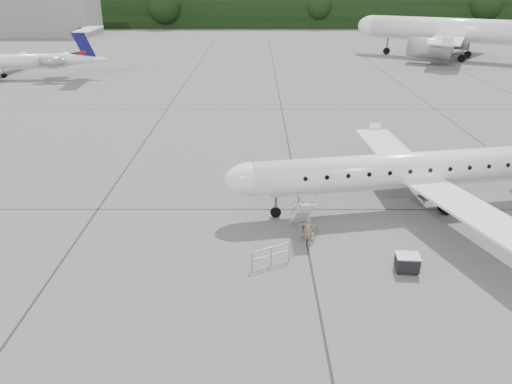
# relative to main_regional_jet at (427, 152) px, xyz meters

# --- Properties ---
(ground) EXTENTS (320.00, 320.00, 0.00)m
(ground) POSITION_rel_main_regional_jet_xyz_m (-2.34, -4.53, -3.63)
(ground) COLOR #62625F
(ground) RESTS_ON ground
(treeline) EXTENTS (260.00, 4.00, 8.00)m
(treeline) POSITION_rel_main_regional_jet_xyz_m (-2.34, 125.47, 0.37)
(treeline) COLOR black
(treeline) RESTS_ON ground
(terminal_building) EXTENTS (40.00, 14.00, 10.00)m
(terminal_building) POSITION_rel_main_regional_jet_xyz_m (-72.34, 105.47, 1.37)
(terminal_building) COLOR gray
(terminal_building) RESTS_ON ground
(main_regional_jet) EXTENTS (31.53, 25.15, 7.27)m
(main_regional_jet) POSITION_rel_main_regional_jet_xyz_m (0.00, 0.00, 0.00)
(main_regional_jet) COLOR white
(main_regional_jet) RESTS_ON ground
(airstair) EXTENTS (1.26, 2.46, 2.28)m
(airstair) POSITION_rel_main_regional_jet_xyz_m (-7.91, -3.71, -2.49)
(airstair) COLOR white
(airstair) RESTS_ON ground
(passenger) EXTENTS (0.57, 0.38, 1.53)m
(passenger) POSITION_rel_main_regional_jet_xyz_m (-7.68, -5.02, -2.87)
(passenger) COLOR #8A6E4B
(passenger) RESTS_ON ground
(safety_railing) EXTENTS (1.98, 1.11, 1.00)m
(safety_railing) POSITION_rel_main_regional_jet_xyz_m (-9.80, -7.29, -3.13)
(safety_railing) COLOR gray
(safety_railing) RESTS_ON ground
(baggage_cart) EXTENTS (1.18, 0.99, 0.97)m
(baggage_cart) POSITION_rel_main_regional_jet_xyz_m (-3.02, -7.91, -3.15)
(baggage_cart) COLOR black
(baggage_cart) RESTS_ON ground
(bg_narrowbody) EXTENTS (48.52, 44.69, 14.19)m
(bg_narrowbody) POSITION_rel_main_regional_jet_xyz_m (25.38, 64.25, 3.46)
(bg_narrowbody) COLOR white
(bg_narrowbody) RESTS_ON ground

